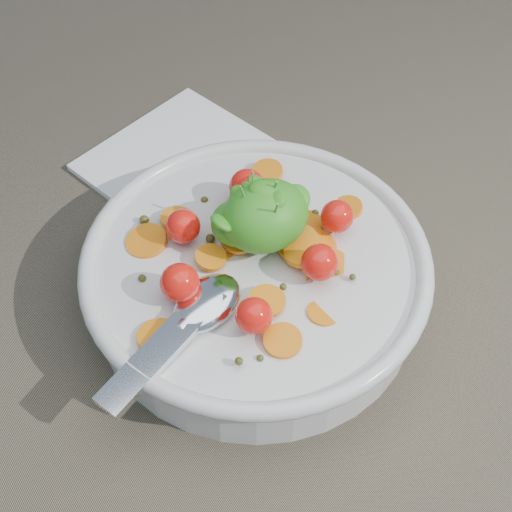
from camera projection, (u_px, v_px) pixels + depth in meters
ground at (259, 291)px, 0.62m from camera, size 6.00×6.00×0.00m
bowl at (256, 274)px, 0.59m from camera, size 0.31×0.29×0.12m
napkin at (179, 159)px, 0.72m from camera, size 0.20×0.18×0.01m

